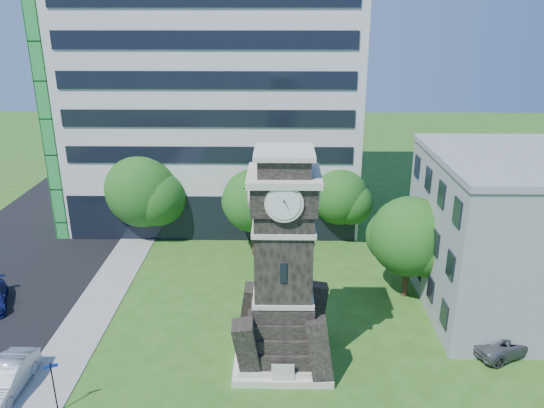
{
  "coord_description": "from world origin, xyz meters",
  "views": [
    {
      "loc": [
        2.78,
        -23.5,
        18.71
      ],
      "look_at": [
        2.3,
        8.06,
        7.15
      ],
      "focal_mm": 35.0,
      "sensor_mm": 36.0,
      "label": 1
    }
  ],
  "objects_px": {
    "clock_tower": "(283,275)",
    "street_sign": "(53,382)",
    "car_street_mid": "(6,379)",
    "car_east_lot": "(509,339)"
  },
  "relations": [
    {
      "from": "clock_tower",
      "to": "street_sign",
      "type": "bearing_deg",
      "value": -157.94
    },
    {
      "from": "clock_tower",
      "to": "car_street_mid",
      "type": "bearing_deg",
      "value": -167.71
    },
    {
      "from": "clock_tower",
      "to": "car_street_mid",
      "type": "xyz_separation_m",
      "value": [
        -14.34,
        -3.12,
        -4.5
      ]
    },
    {
      "from": "clock_tower",
      "to": "street_sign",
      "type": "distance_m",
      "value": 12.54
    },
    {
      "from": "clock_tower",
      "to": "car_east_lot",
      "type": "distance_m",
      "value": 13.99
    },
    {
      "from": "car_east_lot",
      "to": "street_sign",
      "type": "height_order",
      "value": "street_sign"
    },
    {
      "from": "car_street_mid",
      "to": "car_east_lot",
      "type": "relative_size",
      "value": 0.92
    },
    {
      "from": "car_east_lot",
      "to": "street_sign",
      "type": "bearing_deg",
      "value": 79.32
    },
    {
      "from": "car_east_lot",
      "to": "street_sign",
      "type": "distance_m",
      "value": 24.98
    },
    {
      "from": "clock_tower",
      "to": "car_east_lot",
      "type": "bearing_deg",
      "value": 3.97
    }
  ]
}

